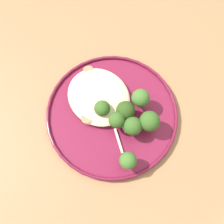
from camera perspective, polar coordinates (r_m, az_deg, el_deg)
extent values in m
plane|color=#665B51|center=(1.30, -0.15, -8.67)|extent=(6.00, 6.00, 0.00)
cube|color=#9E754C|center=(0.61, -0.32, 4.68)|extent=(1.40, 1.00, 0.04)
cylinder|color=maroon|center=(0.56, 0.00, -0.52)|extent=(0.29, 0.29, 0.01)
torus|color=maroon|center=(0.56, 0.00, -0.23)|extent=(0.29, 0.29, 0.01)
ellipsoid|color=beige|center=(0.56, -3.01, 3.52)|extent=(0.15, 0.13, 0.02)
cylinder|color=#DBB77A|center=(0.57, 1.17, 4.87)|extent=(0.03, 0.03, 0.01)
cylinder|color=#8E774F|center=(0.56, 1.19, 5.17)|extent=(0.03, 0.03, 0.00)
cylinder|color=beige|center=(0.56, -3.40, 2.03)|extent=(0.04, 0.04, 0.02)
cylinder|color=#988766|center=(0.55, -3.45, 2.37)|extent=(0.03, 0.03, 0.00)
cylinder|color=#E5C689|center=(0.57, -6.18, 4.22)|extent=(0.03, 0.03, 0.01)
cylinder|color=#958159|center=(0.57, -6.24, 4.47)|extent=(0.03, 0.03, 0.00)
cylinder|color=beige|center=(0.58, -2.47, 5.95)|extent=(0.03, 0.03, 0.01)
cylinder|color=#988766|center=(0.57, -2.50, 6.25)|extent=(0.03, 0.03, 0.00)
cylinder|color=#E5C689|center=(0.55, -5.26, -1.11)|extent=(0.03, 0.03, 0.01)
cylinder|color=#958159|center=(0.54, -5.32, -0.87)|extent=(0.03, 0.03, 0.00)
cylinder|color=beige|center=(0.57, -2.21, 3.77)|extent=(0.03, 0.03, 0.01)
cylinder|color=#988766|center=(0.56, -2.24, 4.06)|extent=(0.02, 0.02, 0.00)
cylinder|color=#E5C689|center=(0.59, -5.27, 9.07)|extent=(0.02, 0.02, 0.01)
cylinder|color=#958159|center=(0.59, -5.33, 9.40)|extent=(0.02, 0.02, 0.00)
cylinder|color=#89A356|center=(0.54, 4.52, -3.97)|extent=(0.02, 0.02, 0.02)
sphere|color=#386023|center=(0.52, 4.73, -3.19)|extent=(0.04, 0.04, 0.04)
cylinder|color=#7A994C|center=(0.52, 3.45, -11.26)|extent=(0.01, 0.01, 0.03)
sphere|color=#42702D|center=(0.50, 3.62, -10.81)|extent=(0.03, 0.03, 0.03)
cylinder|color=#7A994C|center=(0.55, 2.92, -0.55)|extent=(0.02, 0.02, 0.02)
sphere|color=#2D4C19|center=(0.53, 3.05, 0.36)|extent=(0.04, 0.04, 0.04)
cylinder|color=#7A994C|center=(0.55, -2.15, 0.07)|extent=(0.02, 0.02, 0.02)
sphere|color=#386023|center=(0.53, -2.23, 0.84)|extent=(0.03, 0.03, 0.03)
cylinder|color=#89A356|center=(0.54, 8.05, -2.96)|extent=(0.02, 0.02, 0.02)
sphere|color=#386023|center=(0.52, 8.46, -2.04)|extent=(0.04, 0.04, 0.04)
cylinder|color=#7A994C|center=(0.54, 1.04, -2.64)|extent=(0.02, 0.02, 0.02)
sphere|color=#386023|center=(0.52, 1.09, -1.82)|extent=(0.03, 0.03, 0.03)
cylinder|color=#89A356|center=(0.56, 6.17, 2.06)|extent=(0.02, 0.02, 0.03)
sphere|color=#42702D|center=(0.53, 6.47, 3.17)|extent=(0.04, 0.04, 0.04)
cube|color=silver|center=(0.55, 2.13, -2.85)|extent=(0.04, 0.01, 0.00)
cube|color=silver|center=(0.54, 1.48, -6.45)|extent=(0.05, 0.03, 0.00)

